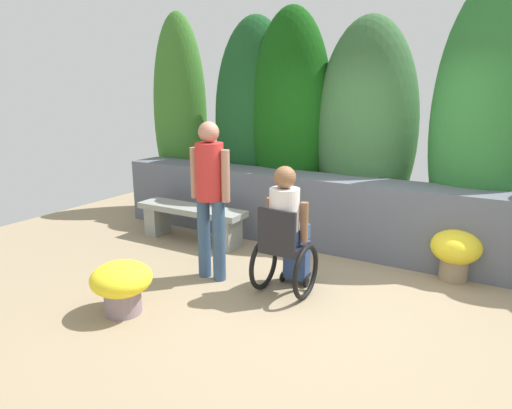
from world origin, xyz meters
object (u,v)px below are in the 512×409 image
person_in_wheelchair (286,235)px  flower_pot_purple_near (456,251)px  flower_pot_terracotta_by_wall (122,284)px  person_standing_companion (210,191)px  stone_bench (191,218)px

person_in_wheelchair → flower_pot_purple_near: 1.92m
flower_pot_terracotta_by_wall → person_in_wheelchair: bearing=46.5°
person_standing_companion → flower_pot_purple_near: person_standing_companion is taller
person_standing_companion → flower_pot_terracotta_by_wall: size_ratio=3.03×
flower_pot_purple_near → stone_bench: bearing=-173.0°
stone_bench → person_standing_companion: (0.98, -0.89, 0.67)m
stone_bench → person_in_wheelchair: bearing=-19.8°
person_standing_companion → flower_pot_terracotta_by_wall: bearing=-101.9°
person_in_wheelchair → flower_pot_terracotta_by_wall: 1.65m
person_in_wheelchair → flower_pot_terracotta_by_wall: size_ratio=2.34×
stone_bench → person_standing_companion: person_standing_companion is taller
person_in_wheelchair → flower_pot_purple_near: bearing=32.0°
person_in_wheelchair → stone_bench: bearing=149.0°
flower_pot_purple_near → person_standing_companion: bearing=-151.0°
stone_bench → flower_pot_purple_near: (3.31, 0.41, 0.01)m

